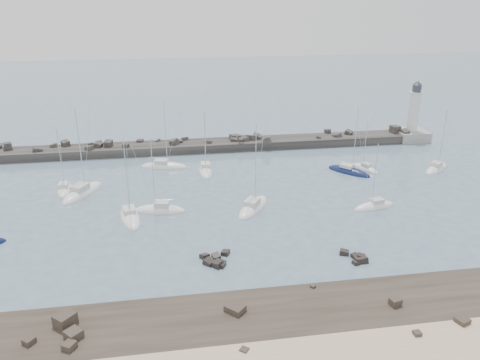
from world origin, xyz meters
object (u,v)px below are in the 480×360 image
Objects in this scene: sailboat_3 at (83,193)px; sailboat_12 at (436,169)px; sailboat_6 at (206,171)px; sailboat_10 at (365,169)px; sailboat_1 at (65,189)px; sailboat_13 at (130,218)px; sailboat_8 at (349,172)px; sailboat_5 at (160,211)px; sailboat_4 at (164,167)px; lighthouse at (411,127)px; sailboat_7 at (253,208)px; sailboat_9 at (374,207)px.

sailboat_12 is at bearing 1.32° from sailboat_3.
sailboat_10 is at bearing -6.45° from sailboat_6.
sailboat_13 is (12.09, -13.19, 0.00)m from sailboat_1.
sailboat_3 is 23.19m from sailboat_6.
sailboat_8 is (52.77, 0.60, -0.00)m from sailboat_1.
sailboat_6 is 27.76m from sailboat_8.
sailboat_6 is 22.67m from sailboat_13.
sailboat_8 reaches higher than sailboat_12.
sailboat_6 reaches higher than sailboat_5.
sailboat_4 is 1.40× the size of sailboat_10.
sailboat_4 is at bearing -170.06° from lighthouse.
sailboat_5 is 0.88× the size of sailboat_7.
sailboat_3 reaches higher than sailboat_9.
lighthouse is 1.11× the size of sailboat_6.
sailboat_1 is at bearing -168.49° from sailboat_6.
sailboat_1 is 0.86× the size of sailboat_8.
sailboat_8 reaches higher than sailboat_10.
sailboat_7 reaches higher than sailboat_9.
sailboat_8 is 1.07× the size of sailboat_12.
sailboat_12 is at bearing 36.94° from sailboat_9.
sailboat_7 is 28.80m from sailboat_10.
lighthouse is 1.01× the size of sailboat_4.
sailboat_6 is (21.96, 7.45, -0.00)m from sailboat_3.
sailboat_10 is at bearing -10.75° from sailboat_4.
sailboat_4 is 1.04× the size of sailboat_8.
sailboat_12 is (66.90, 1.54, -0.00)m from sailboat_3.
sailboat_1 is 0.91× the size of sailboat_5.
sailboat_7 is at bearing -143.91° from lighthouse.
sailboat_13 is at bearing -47.49° from sailboat_1.
sailboat_7 reaches higher than sailboat_1.
sailboat_13 is at bearing -161.52° from sailboat_10.
sailboat_10 is 46.83m from sailboat_13.
sailboat_9 is at bearing -36.01° from sailboat_4.
sailboat_4 is at bearing 87.91° from sailboat_5.
sailboat_1 is at bearing -179.35° from sailboat_8.
sailboat_7 reaches higher than sailboat_5.
sailboat_13 is (-5.28, -22.27, 0.00)m from sailboat_4.
sailboat_12 is 59.56m from sailboat_13.
sailboat_4 is at bearing 169.25° from sailboat_10.
sailboat_6 is at bearing 18.73° from sailboat_3.
sailboat_3 reaches higher than sailboat_8.
sailboat_4 reaches higher than sailboat_13.
sailboat_1 is 33.93m from sailboat_7.
sailboat_8 is at bearing 3.34° from sailboat_3.
sailboat_1 is 0.93× the size of sailboat_12.
lighthouse is at bearing 39.70° from sailboat_8.
sailboat_1 is 4.11m from sailboat_3.
sailboat_1 is 20.16m from sailboat_5.
sailboat_3 is 1.24× the size of sailboat_12.
sailboat_13 reaches higher than sailboat_6.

